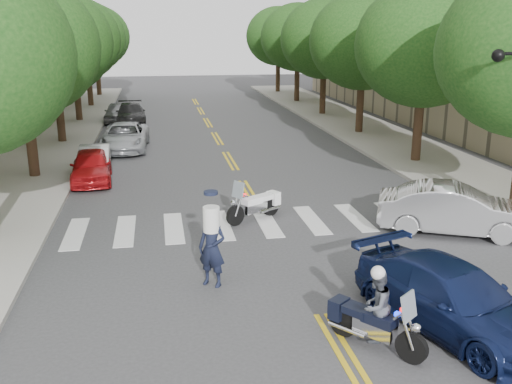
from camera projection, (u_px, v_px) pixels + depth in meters
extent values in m
plane|color=#38383A|center=(321.00, 315.00, 12.96)|extent=(140.00, 140.00, 0.00)
cube|color=#9E9991|center=(50.00, 143.00, 32.19)|extent=(5.00, 60.00, 0.15)
cube|color=#9E9991|center=(369.00, 132.00, 35.34)|extent=(5.00, 60.00, 0.15)
cylinder|color=#382316|center=(31.00, 141.00, 24.29)|extent=(0.44, 0.44, 3.32)
ellipsoid|color=#154112|center=(21.00, 47.00, 23.22)|extent=(6.40, 6.40, 5.76)
cylinder|color=#382316|center=(60.00, 114.00, 31.87)|extent=(0.44, 0.44, 3.32)
ellipsoid|color=#154112|center=(53.00, 42.00, 30.79)|extent=(6.40, 6.40, 5.76)
cylinder|color=#382316|center=(78.00, 98.00, 39.44)|extent=(0.44, 0.44, 3.32)
ellipsoid|color=#154112|center=(73.00, 40.00, 38.37)|extent=(6.40, 6.40, 5.76)
cylinder|color=#382316|center=(90.00, 87.00, 47.02)|extent=(0.44, 0.44, 3.32)
ellipsoid|color=#154112|center=(86.00, 38.00, 45.94)|extent=(6.40, 6.40, 5.76)
cylinder|color=#382316|center=(98.00, 79.00, 54.59)|extent=(0.44, 0.44, 3.32)
ellipsoid|color=#154112|center=(95.00, 37.00, 53.52)|extent=(6.40, 6.40, 5.76)
cylinder|color=#382316|center=(418.00, 129.00, 27.22)|extent=(0.44, 0.44, 3.32)
ellipsoid|color=#154112|center=(424.00, 45.00, 26.14)|extent=(6.40, 6.40, 5.76)
cylinder|color=#382316|center=(360.00, 107.00, 34.79)|extent=(0.44, 0.44, 3.32)
ellipsoid|color=#154112|center=(363.00, 41.00, 33.71)|extent=(6.40, 6.40, 5.76)
cylinder|color=#382316|center=(323.00, 93.00, 42.37)|extent=(0.44, 0.44, 3.32)
ellipsoid|color=#154112|center=(325.00, 39.00, 41.29)|extent=(6.40, 6.40, 5.76)
cylinder|color=#382316|center=(297.00, 83.00, 49.94)|extent=(0.44, 0.44, 3.32)
ellipsoid|color=#154112|center=(298.00, 37.00, 48.86)|extent=(6.40, 6.40, 5.76)
cylinder|color=#382316|center=(278.00, 76.00, 57.51)|extent=(0.44, 0.44, 3.32)
ellipsoid|color=#154112|center=(278.00, 36.00, 56.44)|extent=(6.40, 6.40, 5.76)
sphere|color=black|center=(498.00, 56.00, 15.72)|extent=(0.36, 0.36, 0.36)
cylinder|color=black|center=(412.00, 347.00, 11.01)|extent=(0.51, 0.60, 0.66)
cylinder|color=black|center=(344.00, 321.00, 12.01)|extent=(0.54, 0.62, 0.66)
cube|color=silver|center=(375.00, 328.00, 11.51)|extent=(0.78, 0.88, 0.31)
cube|color=black|center=(380.00, 319.00, 11.38)|extent=(0.69, 0.75, 0.21)
cube|color=black|center=(357.00, 310.00, 11.72)|extent=(0.63, 0.66, 0.15)
cube|color=black|center=(339.00, 308.00, 12.03)|extent=(0.51, 0.49, 0.44)
cube|color=#8C99A5|center=(409.00, 306.00, 10.87)|extent=(0.47, 0.42, 0.53)
cube|color=red|center=(403.00, 310.00, 11.10)|extent=(0.14, 0.14, 0.08)
cube|color=#0C26E5|center=(397.00, 314.00, 10.94)|extent=(0.14, 0.14, 0.08)
imported|color=#474C56|center=(376.00, 306.00, 11.37)|extent=(0.94, 0.91, 1.52)
sphere|color=silver|center=(378.00, 273.00, 11.18)|extent=(0.29, 0.29, 0.29)
cylinder|color=black|center=(235.00, 216.00, 18.76)|extent=(0.65, 0.48, 0.68)
cylinder|color=black|center=(270.00, 206.00, 19.79)|extent=(0.67, 0.51, 0.68)
cube|color=silver|center=(254.00, 207.00, 19.28)|extent=(0.93, 0.75, 0.32)
cube|color=white|center=(252.00, 201.00, 19.15)|extent=(0.78, 0.68, 0.22)
cube|color=white|center=(264.00, 197.00, 19.50)|extent=(0.68, 0.63, 0.16)
cube|color=white|center=(274.00, 198.00, 19.82)|extent=(0.49, 0.53, 0.45)
cube|color=#8C99A5|center=(238.00, 190.00, 18.61)|extent=(0.40, 0.50, 0.55)
cube|color=red|center=(244.00, 195.00, 18.68)|extent=(0.14, 0.14, 0.08)
cube|color=#0C26E5|center=(240.00, 193.00, 18.85)|extent=(0.14, 0.14, 0.08)
imported|color=black|center=(212.00, 248.00, 14.20)|extent=(0.87, 0.80, 2.00)
imported|color=#B7B7B9|center=(455.00, 210.00, 17.94)|extent=(4.99, 3.47, 1.56)
imported|color=#0F1A41|center=(453.00, 298.00, 12.18)|extent=(3.53, 5.30, 1.42)
imported|color=#B51317|center=(91.00, 166.00, 24.03)|extent=(1.87, 4.13, 1.37)
imported|color=#BCBCBC|center=(95.00, 160.00, 25.47)|extent=(1.48, 3.80, 1.23)
imported|color=#9C9EA4|center=(125.00, 137.00, 30.36)|extent=(2.62, 5.25, 1.43)
imported|color=black|center=(131.00, 114.00, 38.89)|extent=(2.16, 4.85, 1.38)
imported|color=gray|center=(117.00, 112.00, 39.68)|extent=(1.75, 4.01, 1.35)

